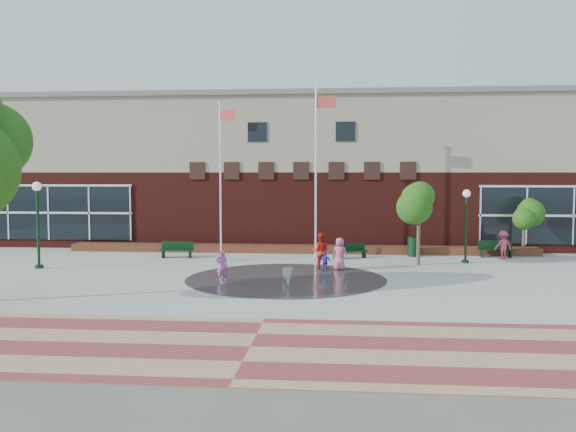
# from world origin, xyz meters

# --- Properties ---
(ground) EXTENTS (120.00, 120.00, 0.00)m
(ground) POSITION_xyz_m (0.00, 0.00, 0.00)
(ground) COLOR #666056
(ground) RESTS_ON ground
(plaza_concrete) EXTENTS (46.00, 18.00, 0.01)m
(plaza_concrete) POSITION_xyz_m (0.00, 4.00, 0.00)
(plaza_concrete) COLOR #A8A8A0
(plaza_concrete) RESTS_ON ground
(paver_band) EXTENTS (46.00, 6.00, 0.01)m
(paver_band) POSITION_xyz_m (0.00, -7.00, 0.00)
(paver_band) COLOR #94383A
(paver_band) RESTS_ON ground
(splash_pad) EXTENTS (8.40, 8.40, 0.01)m
(splash_pad) POSITION_xyz_m (0.00, 3.00, 0.00)
(splash_pad) COLOR #383A3D
(splash_pad) RESTS_ON ground
(library_building) EXTENTS (44.40, 10.40, 9.20)m
(library_building) POSITION_xyz_m (0.00, 17.48, 4.64)
(library_building) COLOR #4F1713
(library_building) RESTS_ON ground
(flower_bed) EXTENTS (26.00, 1.20, 0.40)m
(flower_bed) POSITION_xyz_m (0.00, 11.60, 0.00)
(flower_bed) COLOR maroon
(flower_bed) RESTS_ON ground
(flagpole_left) EXTENTS (0.91, 0.37, 8.08)m
(flagpole_left) POSITION_xyz_m (-3.85, 8.67, 4.50)
(flagpole_left) COLOR white
(flagpole_left) RESTS_ON ground
(flagpole_right) EXTENTS (1.10, 0.20, 8.93)m
(flagpole_right) POSITION_xyz_m (1.01, 9.68, 4.99)
(flagpole_right) COLOR white
(flagpole_right) RESTS_ON ground
(lamp_left) EXTENTS (0.43, 0.43, 4.06)m
(lamp_left) POSITION_xyz_m (-11.76, 4.92, 2.52)
(lamp_left) COLOR black
(lamp_left) RESTS_ON ground
(lamp_right) EXTENTS (0.39, 0.39, 3.65)m
(lamp_right) POSITION_xyz_m (8.42, 8.38, 2.27)
(lamp_right) COLOR black
(lamp_right) RESTS_ON ground
(bench_left) EXTENTS (1.73, 0.49, 0.87)m
(bench_left) POSITION_xyz_m (-6.30, 8.95, 0.28)
(bench_left) COLOR black
(bench_left) RESTS_ON ground
(bench_mid) EXTENTS (1.60, 1.04, 0.79)m
(bench_mid) POSITION_xyz_m (2.90, 9.56, 0.25)
(bench_mid) COLOR black
(bench_mid) RESTS_ON ground
(bench_right) EXTENTS (1.77, 0.51, 0.89)m
(bench_right) POSITION_xyz_m (10.42, 10.56, 0.29)
(bench_right) COLOR black
(bench_right) RESTS_ON ground
(trash_can) EXTENTS (0.68, 0.68, 1.11)m
(trash_can) POSITION_xyz_m (6.14, 10.58, 0.56)
(trash_can) COLOR black
(trash_can) RESTS_ON ground
(tree_mid) EXTENTS (2.49, 2.49, 4.19)m
(tree_mid) POSITION_xyz_m (6.01, 7.48, 3.05)
(tree_mid) COLOR #48372B
(tree_mid) RESTS_ON ground
(tree_small_right) EXTENTS (1.95, 1.95, 3.33)m
(tree_small_right) POSITION_xyz_m (11.99, 11.11, 2.43)
(tree_small_right) COLOR #48372B
(tree_small_right) RESTS_ON ground
(water_jet_a) EXTENTS (0.40, 0.40, 0.77)m
(water_jet_a) POSITION_xyz_m (0.26, 1.03, 0.00)
(water_jet_a) COLOR white
(water_jet_a) RESTS_ON ground
(water_jet_b) EXTENTS (0.21, 0.21, 0.47)m
(water_jet_b) POSITION_xyz_m (-0.03, 2.50, 0.00)
(water_jet_b) COLOR white
(water_jet_b) RESTS_ON ground
(child_splash) EXTENTS (0.55, 0.44, 1.30)m
(child_splash) POSITION_xyz_m (-2.57, 2.30, 0.65)
(child_splash) COLOR #C74AA4
(child_splash) RESTS_ON ground
(adult_red) EXTENTS (0.89, 0.72, 1.71)m
(adult_red) POSITION_xyz_m (1.35, 5.71, 0.86)
(adult_red) COLOR red
(adult_red) RESTS_ON ground
(adult_pink) EXTENTS (0.86, 0.70, 1.51)m
(adult_pink) POSITION_xyz_m (2.23, 5.58, 0.76)
(adult_pink) COLOR #DC5986
(adult_pink) RESTS_ON ground
(child_blue) EXTENTS (0.59, 0.43, 0.93)m
(child_blue) POSITION_xyz_m (1.59, 5.05, 0.47)
(child_blue) COLOR #382FB2
(child_blue) RESTS_ON ground
(person_bench) EXTENTS (1.08, 0.80, 1.49)m
(person_bench) POSITION_xyz_m (10.62, 9.92, 0.74)
(person_bench) COLOR #CD3F5A
(person_bench) RESTS_ON ground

